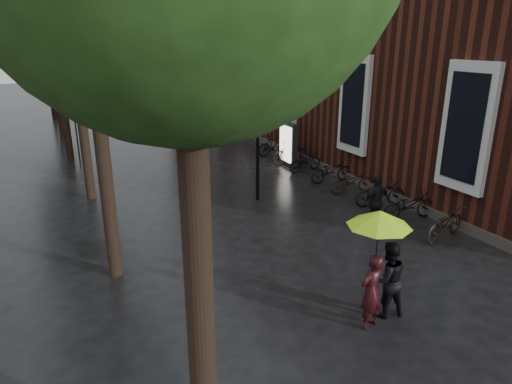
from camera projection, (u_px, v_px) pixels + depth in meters
brick_building at (331, 25)px, 25.63m from camera, size 10.20×33.20×12.00m
street_trees at (58, 9)px, 16.48m from camera, size 4.33×34.03×8.91m
person_burgundy at (371, 292)px, 8.73m from camera, size 0.63×0.48×1.56m
person_black at (387, 279)px, 9.12m from camera, size 0.89×0.75×1.61m
lime_umbrella at (380, 218)px, 8.51m from camera, size 1.24×1.24×1.81m
pedestrian_walking at (376, 202)px, 13.32m from camera, size 0.97×0.44×1.64m
parked_bicycles at (343, 177)px, 16.90m from camera, size 2.00×11.14×1.04m
ad_lightbox at (288, 144)px, 19.81m from camera, size 0.29×1.26×1.89m
lamp_post at (258, 130)px, 15.13m from camera, size 0.21×0.21×4.02m
cycle_sign at (76, 119)px, 19.76m from camera, size 0.16×0.55×3.01m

